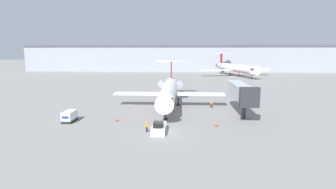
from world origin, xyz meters
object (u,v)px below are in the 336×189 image
(traffic_cone_right, at_px, (217,124))
(airplane_parked_far_left, at_px, (236,68))
(luggage_cart, at_px, (70,116))
(worker_near_tug, at_px, (147,126))
(airplane_main, at_px, (169,91))
(pushback_tug, at_px, (159,128))
(traffic_cone_left, at_px, (117,119))
(jet_bridge, at_px, (241,92))
(worker_by_wing, at_px, (211,104))

(traffic_cone_right, bearing_deg, airplane_parked_far_left, 77.18)
(luggage_cart, xyz_separation_m, worker_near_tug, (14.15, -4.98, -0.08))
(airplane_main, relative_size, luggage_cart, 9.04)
(luggage_cart, xyz_separation_m, traffic_cone_right, (25.08, -1.12, -0.59))
(luggage_cart, relative_size, airplane_parked_far_left, 0.09)
(pushback_tug, xyz_separation_m, airplane_parked_far_left, (28.64, 89.83, 3.10))
(worker_near_tug, bearing_deg, pushback_tug, -0.16)
(traffic_cone_left, relative_size, airplane_parked_far_left, 0.02)
(traffic_cone_left, bearing_deg, jet_bridge, 15.04)
(airplane_main, distance_m, luggage_cart, 21.50)
(pushback_tug, xyz_separation_m, worker_by_wing, (9.66, 17.75, 0.20))
(airplane_main, height_order, worker_by_wing, airplane_main)
(luggage_cart, relative_size, worker_by_wing, 1.95)
(luggage_cart, xyz_separation_m, airplane_parked_far_left, (44.64, 84.85, 2.84))
(worker_near_tug, relative_size, jet_bridge, 0.11)
(jet_bridge, bearing_deg, worker_by_wing, 130.62)
(airplane_main, relative_size, jet_bridge, 2.00)
(worker_by_wing, xyz_separation_m, traffic_cone_right, (-0.57, -13.89, -0.53))
(worker_by_wing, relative_size, jet_bridge, 0.11)
(airplane_parked_far_left, bearing_deg, luggage_cart, -117.75)
(traffic_cone_right, xyz_separation_m, jet_bridge, (5.49, 8.15, 4.11))
(airplane_main, height_order, traffic_cone_right, airplane_main)
(traffic_cone_right, xyz_separation_m, airplane_parked_far_left, (19.56, 85.97, 3.43))
(worker_near_tug, height_order, airplane_parked_far_left, airplane_parked_far_left)
(luggage_cart, distance_m, traffic_cone_left, 8.08)
(airplane_main, bearing_deg, traffic_cone_left, -123.59)
(luggage_cart, height_order, worker_near_tug, luggage_cart)
(airplane_main, relative_size, traffic_cone_left, 49.57)
(pushback_tug, distance_m, worker_near_tug, 1.85)
(traffic_cone_left, bearing_deg, luggage_cart, -173.09)
(luggage_cart, distance_m, worker_near_tug, 15.00)
(worker_by_wing, xyz_separation_m, traffic_cone_left, (-17.65, -11.80, -0.60))
(airplane_main, xyz_separation_m, airplane_parked_far_left, (28.22, 71.20, 0.32))
(luggage_cart, xyz_separation_m, worker_by_wing, (25.65, 12.77, -0.06))
(airplane_parked_far_left, bearing_deg, pushback_tug, -107.69)
(worker_near_tug, relative_size, traffic_cone_right, 2.24)
(airplane_main, bearing_deg, traffic_cone_right, -59.62)
(traffic_cone_left, bearing_deg, traffic_cone_right, -6.97)
(worker_near_tug, bearing_deg, airplane_parked_far_left, 71.25)
(worker_near_tug, distance_m, traffic_cone_left, 8.58)
(luggage_cart, relative_size, traffic_cone_right, 4.45)
(traffic_cone_left, xyz_separation_m, airplane_parked_far_left, (36.64, 83.88, 3.50))
(worker_near_tug, relative_size, airplane_parked_far_left, 0.05)
(airplane_parked_far_left, bearing_deg, jet_bridge, -100.25)
(airplane_main, xyz_separation_m, traffic_cone_right, (8.66, -14.77, -3.11))
(airplane_main, xyz_separation_m, luggage_cart, (-16.42, -13.65, -2.52))
(pushback_tug, relative_size, jet_bridge, 0.32)
(worker_by_wing, bearing_deg, airplane_parked_far_left, 75.24)
(airplane_main, bearing_deg, luggage_cart, -140.26)
(jet_bridge, bearing_deg, airplane_main, 154.93)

